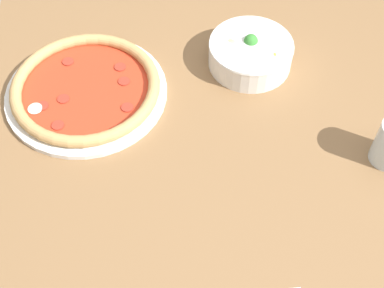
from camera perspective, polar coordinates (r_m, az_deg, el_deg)
ground_plane at (r=1.81m, az=2.74°, el=-11.32°), size 8.00×8.00×0.00m
dining_table at (r=1.24m, az=3.91°, el=1.85°), size 1.34×1.08×0.75m
pizza at (r=1.19m, az=-11.27°, el=5.78°), size 0.35×0.35×0.04m
bowl at (r=1.23m, az=6.30°, el=9.70°), size 0.19×0.19×0.08m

